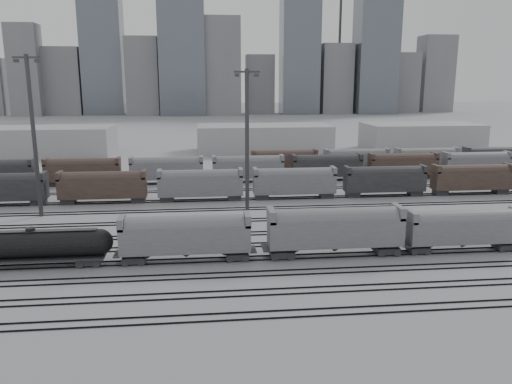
{
  "coord_description": "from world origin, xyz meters",
  "views": [
    {
      "loc": [
        -8.41,
        -55.66,
        20.9
      ],
      "look_at": [
        -0.31,
        20.03,
        4.0
      ],
      "focal_mm": 35.0,
      "sensor_mm": 36.0,
      "label": 1
    }
  ],
  "objects": [
    {
      "name": "skyline",
      "position": [
        10.84,
        280.0,
        34.73
      ],
      "size": [
        316.0,
        22.4,
        95.0
      ],
      "color": "gray",
      "rests_on": "ground"
    },
    {
      "name": "crane_right",
      "position": [
        91.26,
        305.0,
        57.39
      ],
      "size": [
        42.0,
        1.8,
        100.0
      ],
      "color": "#37373A",
      "rests_on": "ground"
    },
    {
      "name": "light_mast_b",
      "position": [
        -34.19,
        24.02,
        13.21
      ],
      "size": [
        3.98,
        0.64,
        24.9
      ],
      "color": "#37373A",
      "rests_on": "ground"
    },
    {
      "name": "warehouse_mid",
      "position": [
        10.0,
        95.0,
        4.0
      ],
      "size": [
        40.0,
        18.0,
        8.0
      ],
      "primitive_type": "cube",
      "color": "#A6A6A9",
      "rests_on": "ground"
    },
    {
      "name": "tracks",
      "position": [
        0.0,
        17.5,
        0.08
      ],
      "size": [
        220.0,
        71.5,
        0.16
      ],
      "color": "black",
      "rests_on": "ground"
    },
    {
      "name": "hopper_car_a",
      "position": [
        -10.68,
        1.0,
        3.38
      ],
      "size": [
        15.28,
        3.04,
        5.46
      ],
      "color": "black",
      "rests_on": "ground"
    },
    {
      "name": "ground",
      "position": [
        0.0,
        0.0,
        0.0
      ],
      "size": [
        900.0,
        900.0,
        0.0
      ],
      "primitive_type": "plane",
      "color": "#AAABAF",
      "rests_on": "ground"
    },
    {
      "name": "crane_left",
      "position": [
        -28.74,
        305.0,
        57.39
      ],
      "size": [
        42.0,
        1.8,
        100.0
      ],
      "color": "#37373A",
      "rests_on": "ground"
    },
    {
      "name": "bg_string_near",
      "position": [
        8.0,
        32.0,
        2.8
      ],
      "size": [
        151.0,
        3.0,
        5.6
      ],
      "color": "slate",
      "rests_on": "ground"
    },
    {
      "name": "warehouse_right",
      "position": [
        60.0,
        95.0,
        4.0
      ],
      "size": [
        35.0,
        18.0,
        8.0
      ],
      "primitive_type": "cube",
      "color": "#A6A6A9",
      "rests_on": "ground"
    },
    {
      "name": "warehouse_left",
      "position": [
        -60.0,
        95.0,
        4.0
      ],
      "size": [
        50.0,
        18.0,
        8.0
      ],
      "primitive_type": "cube",
      "color": "#A6A6A9",
      "rests_on": "ground"
    },
    {
      "name": "hopper_car_c",
      "position": [
        23.76,
        1.0,
        3.19
      ],
      "size": [
        14.45,
        2.87,
        5.17
      ],
      "color": "black",
      "rests_on": "ground"
    },
    {
      "name": "hopper_car_b",
      "position": [
        7.34,
        1.0,
        3.64
      ],
      "size": [
        16.47,
        3.27,
        5.89
      ],
      "color": "black",
      "rests_on": "ground"
    },
    {
      "name": "bg_string_mid",
      "position": [
        18.0,
        48.0,
        2.8
      ],
      "size": [
        151.0,
        3.0,
        5.6
      ],
      "color": "black",
      "rests_on": "ground"
    },
    {
      "name": "bg_string_far",
      "position": [
        35.5,
        56.0,
        2.8
      ],
      "size": [
        66.0,
        3.0,
        5.6
      ],
      "color": "brown",
      "rests_on": "ground"
    },
    {
      "name": "tank_car_b",
      "position": [
        -28.1,
        1.0,
        2.59
      ],
      "size": [
        18.15,
        3.02,
        4.48
      ],
      "color": "black",
      "rests_on": "ground"
    },
    {
      "name": "light_mast_c",
      "position": [
        -2.08,
        15.67,
        12.03
      ],
      "size": [
        3.63,
        0.58,
        22.68
      ],
      "color": "#37373A",
      "rests_on": "ground"
    }
  ]
}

